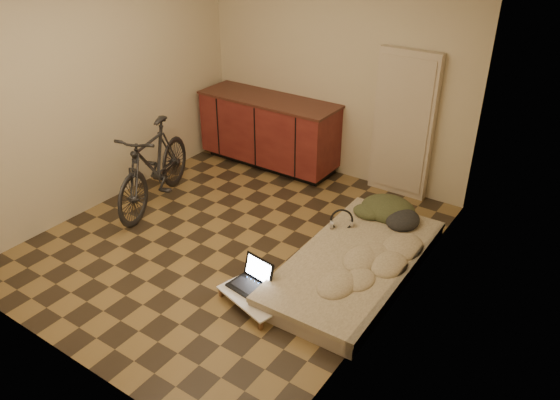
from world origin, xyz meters
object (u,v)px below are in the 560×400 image
Objects in this scene: futon at (355,264)px; laptop at (252,280)px; bicycle at (153,162)px; lap_desk at (256,295)px.

futon is 1.01m from laptop.
bicycle is 2.54m from futon.
futon is at bearing 61.15° from laptop.
lap_desk is at bearing -30.64° from laptop.
lap_desk is 0.15m from laptop.
laptop is at bearing -38.45° from bicycle.
bicycle is 4.43× the size of laptop.
bicycle is 2.33× the size of lap_desk.
futon is at bearing 75.76° from lap_desk.
lap_desk is at bearing -39.58° from bicycle.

